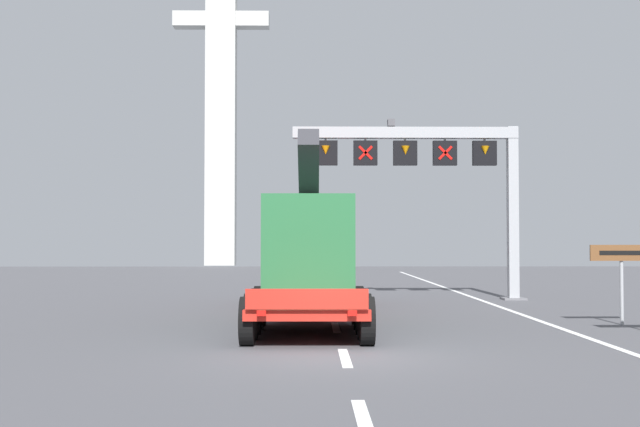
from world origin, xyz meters
The scene contains 7 objects.
ground centered at (0.00, 0.00, 0.00)m, with size 112.00×112.00×0.00m, color #4C4C51.
lane_markings centered at (0.18, 16.58, 0.01)m, with size 0.20×47.76×0.01m.
edge_line_right centered at (6.20, 12.00, 0.01)m, with size 0.20×63.00×0.01m, color silver.
overhead_lane_gantry centered at (4.48, 15.56, 5.47)m, with size 9.24×0.90×7.19m.
heavy_haul_truck_red centered at (-0.53, 8.98, 1.99)m, with size 3.07×14.08×5.30m.
tourist_info_sign_brown centered at (8.21, 5.89, 1.74)m, with size 1.80×0.15×2.24m.
bridge_pylon_distant centered at (-8.87, 59.51, 19.03)m, with size 9.00×2.00×37.26m.
Camera 1 is at (-0.54, -16.82, 2.38)m, focal length 45.78 mm.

